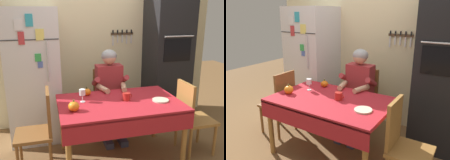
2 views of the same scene
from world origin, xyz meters
TOP-DOWN VIEW (x-y plane):
  - back_wall_assembly at (0.05, 1.35)m, footprint 3.70×0.13m
  - refrigerator at (-0.95, 0.96)m, footprint 0.68×0.71m
  - wall_oven at (1.05, 1.00)m, footprint 0.60×0.64m
  - dining_table at (0.00, 0.08)m, footprint 1.40×0.90m
  - chair_behind_person at (0.04, 0.87)m, footprint 0.40×0.40m
  - seated_person at (0.04, 0.68)m, footprint 0.47×0.55m
  - chair_left_side at (-0.90, 0.15)m, footprint 0.40×0.40m
  - chair_right_side at (0.90, 0.00)m, footprint 0.40×0.40m
  - coffee_mug at (0.09, 0.12)m, footprint 0.12×0.09m
  - wine_glass at (-0.41, 0.20)m, footprint 0.07×0.07m
  - pumpkin_large at (-0.54, -0.04)m, footprint 0.12×0.12m
  - pumpkin_medium at (-0.32, 0.41)m, footprint 0.10×0.10m
  - serving_tray at (0.47, -0.01)m, footprint 0.19×0.19m

SIDE VIEW (x-z plane):
  - chair_behind_person at x=0.04m, z-range 0.05..0.98m
  - chair_left_side at x=-0.90m, z-range 0.05..0.98m
  - chair_right_side at x=0.90m, z-range 0.05..0.98m
  - dining_table at x=0.00m, z-range 0.29..1.03m
  - seated_person at x=0.04m, z-range 0.11..1.36m
  - serving_tray at x=0.47m, z-range 0.74..0.76m
  - pumpkin_medium at x=-0.32m, z-range 0.73..0.84m
  - coffee_mug at x=0.09m, z-range 0.74..0.83m
  - pumpkin_large at x=-0.54m, z-range 0.73..0.85m
  - wine_glass at x=-0.41m, z-range 0.77..0.93m
  - refrigerator at x=-0.95m, z-range 0.00..1.80m
  - wall_oven at x=1.05m, z-range 0.00..2.10m
  - back_wall_assembly at x=0.05m, z-range 0.00..2.60m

